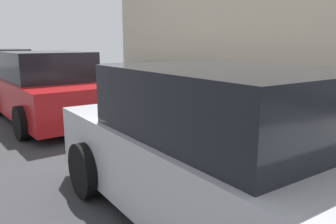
{
  "coord_description": "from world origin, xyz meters",
  "views": [
    {
      "loc": [
        -7.1,
        3.67,
        1.76
      ],
      "look_at": [
        -2.36,
        0.17,
        0.53
      ],
      "focal_mm": 35.71,
      "sensor_mm": 36.0,
      "label": 1
    }
  ],
  "objects_px": {
    "suitcase_red_3": "(222,112)",
    "bollard_post": "(104,88)",
    "suitcase_teal_1": "(262,127)",
    "parked_car_silver_0": "(224,152)",
    "suitcase_olive_7": "(162,97)",
    "suitcase_olive_0": "(289,130)",
    "suitcase_maroon_2": "(243,118)",
    "parked_car_red_1": "(47,89)",
    "fire_hydrant": "(119,88)",
    "suitcase_maroon_9": "(134,95)",
    "suitcase_teal_8": "(145,98)",
    "suitcase_black_4": "(201,108)",
    "suitcase_silver_6": "(171,103)",
    "suitcase_navy_5": "(185,104)"
  },
  "relations": [
    {
      "from": "suitcase_red_3",
      "to": "bollard_post",
      "type": "relative_size",
      "value": 1.6
    },
    {
      "from": "suitcase_teal_1",
      "to": "parked_car_silver_0",
      "type": "distance_m",
      "value": 2.42
    },
    {
      "from": "suitcase_olive_7",
      "to": "suitcase_olive_0",
      "type": "bearing_deg",
      "value": 179.3
    },
    {
      "from": "suitcase_olive_0",
      "to": "suitcase_maroon_2",
      "type": "bearing_deg",
      "value": -1.01
    },
    {
      "from": "suitcase_olive_7",
      "to": "parked_car_red_1",
      "type": "xyz_separation_m",
      "value": [
        1.47,
        2.19,
        0.2
      ]
    },
    {
      "from": "suitcase_teal_1",
      "to": "fire_hydrant",
      "type": "height_order",
      "value": "fire_hydrant"
    },
    {
      "from": "suitcase_olive_0",
      "to": "suitcase_maroon_9",
      "type": "height_order",
      "value": "suitcase_maroon_9"
    },
    {
      "from": "suitcase_teal_8",
      "to": "parked_car_silver_0",
      "type": "distance_m",
      "value": 5.1
    },
    {
      "from": "suitcase_black_4",
      "to": "suitcase_teal_8",
      "type": "relative_size",
      "value": 0.9
    },
    {
      "from": "suitcase_silver_6",
      "to": "suitcase_teal_8",
      "type": "height_order",
      "value": "suitcase_silver_6"
    },
    {
      "from": "suitcase_olive_7",
      "to": "parked_car_silver_0",
      "type": "bearing_deg",
      "value": 151.93
    },
    {
      "from": "suitcase_teal_1",
      "to": "suitcase_olive_7",
      "type": "xyz_separation_m",
      "value": [
        2.93,
        -0.1,
        0.12
      ]
    },
    {
      "from": "suitcase_teal_1",
      "to": "parked_car_red_1",
      "type": "distance_m",
      "value": 4.88
    },
    {
      "from": "suitcase_maroon_2",
      "to": "suitcase_silver_6",
      "type": "distance_m",
      "value": 1.97
    },
    {
      "from": "suitcase_maroon_9",
      "to": "bollard_post",
      "type": "relative_size",
      "value": 1.36
    },
    {
      "from": "suitcase_black_4",
      "to": "suitcase_teal_8",
      "type": "xyz_separation_m",
      "value": [
        2.0,
        0.05,
        -0.06
      ]
    },
    {
      "from": "parked_car_red_1",
      "to": "parked_car_silver_0",
      "type": "bearing_deg",
      "value": 180.0
    },
    {
      "from": "suitcase_red_3",
      "to": "suitcase_black_4",
      "type": "relative_size",
      "value": 1.37
    },
    {
      "from": "suitcase_olive_0",
      "to": "suitcase_navy_5",
      "type": "height_order",
      "value": "suitcase_navy_5"
    },
    {
      "from": "suitcase_navy_5",
      "to": "suitcase_teal_1",
      "type": "bearing_deg",
      "value": 179.7
    },
    {
      "from": "suitcase_silver_6",
      "to": "suitcase_maroon_9",
      "type": "distance_m",
      "value": 1.57
    },
    {
      "from": "suitcase_olive_0",
      "to": "parked_car_silver_0",
      "type": "relative_size",
      "value": 0.16
    },
    {
      "from": "suitcase_teal_8",
      "to": "parked_car_silver_0",
      "type": "xyz_separation_m",
      "value": [
        -4.66,
        2.06,
        0.29
      ]
    },
    {
      "from": "suitcase_olive_7",
      "to": "suitcase_maroon_2",
      "type": "bearing_deg",
      "value": 179.41
    },
    {
      "from": "suitcase_teal_1",
      "to": "suitcase_maroon_9",
      "type": "relative_size",
      "value": 0.67
    },
    {
      "from": "suitcase_maroon_2",
      "to": "parked_car_red_1",
      "type": "height_order",
      "value": "parked_car_red_1"
    },
    {
      "from": "suitcase_maroon_9",
      "to": "suitcase_black_4",
      "type": "bearing_deg",
      "value": -179.11
    },
    {
      "from": "suitcase_olive_0",
      "to": "suitcase_navy_5",
      "type": "distance_m",
      "value": 2.44
    },
    {
      "from": "suitcase_silver_6",
      "to": "fire_hydrant",
      "type": "relative_size",
      "value": 1.19
    },
    {
      "from": "suitcase_olive_7",
      "to": "parked_car_red_1",
      "type": "height_order",
      "value": "parked_car_red_1"
    },
    {
      "from": "suitcase_navy_5",
      "to": "parked_car_red_1",
      "type": "relative_size",
      "value": 0.21
    },
    {
      "from": "suitcase_teal_8",
      "to": "bollard_post",
      "type": "relative_size",
      "value": 1.31
    },
    {
      "from": "suitcase_teal_1",
      "to": "suitcase_maroon_2",
      "type": "distance_m",
      "value": 0.48
    },
    {
      "from": "suitcase_maroon_2",
      "to": "suitcase_olive_0",
      "type": "bearing_deg",
      "value": 178.99
    },
    {
      "from": "fire_hydrant",
      "to": "bollard_post",
      "type": "bearing_deg",
      "value": 13.25
    },
    {
      "from": "suitcase_maroon_2",
      "to": "parked_car_silver_0",
      "type": "bearing_deg",
      "value": 127.2
    },
    {
      "from": "suitcase_maroon_9",
      "to": "parked_car_silver_0",
      "type": "xyz_separation_m",
      "value": [
        -5.18,
        2.06,
        0.27
      ]
    },
    {
      "from": "suitcase_olive_0",
      "to": "suitcase_teal_1",
      "type": "height_order",
      "value": "suitcase_olive_0"
    },
    {
      "from": "parked_car_silver_0",
      "to": "parked_car_red_1",
      "type": "bearing_deg",
      "value": 0.0
    },
    {
      "from": "suitcase_black_4",
      "to": "parked_car_red_1",
      "type": "relative_size",
      "value": 0.18
    },
    {
      "from": "suitcase_teal_8",
      "to": "parked_car_red_1",
      "type": "bearing_deg",
      "value": 65.9
    },
    {
      "from": "suitcase_navy_5",
      "to": "suitcase_teal_8",
      "type": "height_order",
      "value": "suitcase_navy_5"
    },
    {
      "from": "suitcase_red_3",
      "to": "suitcase_teal_1",
      "type": "bearing_deg",
      "value": 176.86
    },
    {
      "from": "suitcase_black_4",
      "to": "parked_car_red_1",
      "type": "distance_m",
      "value": 3.6
    },
    {
      "from": "suitcase_navy_5",
      "to": "bollard_post",
      "type": "xyz_separation_m",
      "value": [
        3.59,
        0.13,
        -0.03
      ]
    },
    {
      "from": "fire_hydrant",
      "to": "suitcase_olive_7",
      "type": "bearing_deg",
      "value": -178.01
    },
    {
      "from": "suitcase_olive_0",
      "to": "suitcase_navy_5",
      "type": "xyz_separation_m",
      "value": [
        2.44,
        0.05,
        0.05
      ]
    },
    {
      "from": "suitcase_maroon_2",
      "to": "suitcase_teal_8",
      "type": "height_order",
      "value": "suitcase_maroon_2"
    },
    {
      "from": "suitcase_silver_6",
      "to": "parked_car_red_1",
      "type": "distance_m",
      "value": 2.86
    },
    {
      "from": "suitcase_maroon_2",
      "to": "suitcase_navy_5",
      "type": "distance_m",
      "value": 1.51
    }
  ]
}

